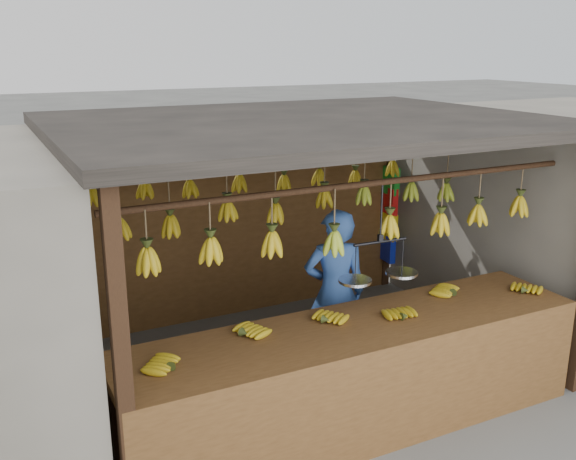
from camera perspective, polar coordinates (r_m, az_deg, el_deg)
ground at (r=6.41m, az=1.22°, el=-11.91°), size 80.00×80.00×0.00m
stall at (r=6.04m, az=-0.12°, el=6.19°), size 4.30×3.30×2.40m
neighbor_right at (r=8.22m, az=24.09°, el=1.60°), size 3.00×3.00×2.30m
counter at (r=5.10m, az=6.91°, el=-10.80°), size 3.87×0.88×0.96m
hanging_bananas at (r=5.84m, az=1.26°, el=2.30°), size 3.56×2.24×0.39m
balance_scale at (r=5.20m, az=8.09°, el=-3.69°), size 0.69×0.27×0.79m
vendor at (r=6.00m, az=4.19°, el=-5.57°), size 0.68×0.55×1.60m
bag_bundles at (r=8.10m, az=9.00°, el=1.39°), size 0.08×0.26×1.21m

